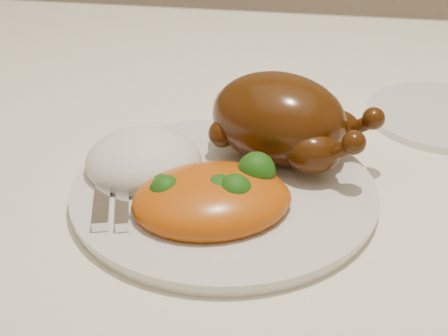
% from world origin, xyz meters
% --- Properties ---
extents(dining_table, '(1.60, 0.90, 0.76)m').
position_xyz_m(dining_table, '(0.00, 0.00, 0.67)').
color(dining_table, brown).
rests_on(dining_table, floor).
extents(tablecloth, '(1.73, 1.03, 0.18)m').
position_xyz_m(tablecloth, '(0.00, 0.00, 0.74)').
color(tablecloth, white).
rests_on(tablecloth, dining_table).
extents(dinner_plate, '(0.36, 0.36, 0.01)m').
position_xyz_m(dinner_plate, '(0.03, -0.13, 0.77)').
color(dinner_plate, silver).
rests_on(dinner_plate, tablecloth).
extents(side_plate, '(0.26, 0.26, 0.01)m').
position_xyz_m(side_plate, '(0.27, 0.09, 0.77)').
color(side_plate, silver).
rests_on(side_plate, tablecloth).
extents(roast_chicken, '(0.19, 0.15, 0.09)m').
position_xyz_m(roast_chicken, '(0.08, -0.06, 0.82)').
color(roast_chicken, '#462107').
rests_on(roast_chicken, dinner_plate).
extents(rice_mound, '(0.12, 0.11, 0.06)m').
position_xyz_m(rice_mound, '(-0.05, -0.11, 0.79)').
color(rice_mound, white).
rests_on(rice_mound, dinner_plate).
extents(mac_and_cheese, '(0.18, 0.16, 0.06)m').
position_xyz_m(mac_and_cheese, '(0.03, -0.17, 0.79)').
color(mac_and_cheese, '#BA4E0B').
rests_on(mac_and_cheese, dinner_plate).
extents(cutlery, '(0.06, 0.16, 0.01)m').
position_xyz_m(cutlery, '(-0.06, -0.16, 0.79)').
color(cutlery, silver).
rests_on(cutlery, dinner_plate).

